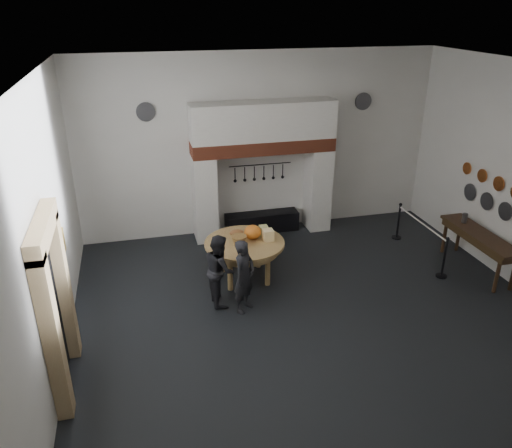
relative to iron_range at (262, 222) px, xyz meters
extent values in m
cube|color=black|center=(0.00, -3.72, -0.25)|extent=(9.00, 8.00, 0.02)
cube|color=silver|center=(0.00, -3.72, 4.25)|extent=(9.00, 8.00, 0.02)
cube|color=silver|center=(0.00, 0.28, 2.00)|extent=(9.00, 0.02, 4.50)
cube|color=silver|center=(0.00, -7.72, 2.00)|extent=(9.00, 0.02, 4.50)
cube|color=silver|center=(-4.50, -3.72, 2.00)|extent=(0.02, 8.00, 4.50)
cube|color=silver|center=(-1.48, -0.07, 0.82)|extent=(0.55, 0.70, 2.15)
cube|color=silver|center=(1.48, -0.07, 0.82)|extent=(0.55, 0.70, 2.15)
cube|color=#9E442B|center=(0.00, -0.07, 2.06)|extent=(3.50, 0.72, 0.32)
cube|color=silver|center=(0.00, -0.07, 2.67)|extent=(3.50, 0.70, 0.90)
cube|color=black|center=(0.00, 0.00, 0.00)|extent=(1.90, 0.45, 0.50)
cylinder|color=black|center=(0.00, 0.20, 1.50)|extent=(1.60, 0.02, 0.02)
cube|color=black|center=(-4.47, -4.72, 1.00)|extent=(0.04, 1.10, 2.50)
cube|color=tan|center=(-4.38, -5.42, 1.05)|extent=(0.22, 0.30, 2.60)
cube|color=tan|center=(-4.38, -4.02, 1.05)|extent=(0.22, 0.30, 2.60)
cube|color=tan|center=(-4.38, -4.72, 2.40)|extent=(0.22, 1.70, 0.30)
cube|color=gold|center=(-4.45, -2.92, 1.35)|extent=(0.05, 0.34, 0.44)
cylinder|color=tan|center=(-0.97, -2.25, 0.59)|extent=(1.89, 1.89, 0.07)
ellipsoid|color=orange|center=(-0.77, -2.15, 0.78)|extent=(0.36, 0.36, 0.31)
cube|color=#FFDF98|center=(-0.47, -2.30, 0.74)|extent=(0.22, 0.22, 0.24)
cube|color=#CECF7C|center=(-0.49, -2.00, 0.72)|extent=(0.18, 0.18, 0.20)
cone|color=#A47F3C|center=(-1.12, -2.40, 0.73)|extent=(0.36, 0.36, 0.22)
ellipsoid|color=#A16C39|center=(-1.07, -1.90, 0.69)|extent=(0.31, 0.18, 0.13)
imported|color=black|center=(-1.25, -3.44, 0.49)|extent=(0.63, 0.63, 1.48)
imported|color=black|center=(-1.65, -3.04, 0.48)|extent=(0.59, 0.74, 1.46)
cube|color=#382714|center=(4.10, -3.15, 0.62)|extent=(0.55, 2.20, 0.06)
cylinder|color=#56555B|center=(4.10, -2.55, 0.76)|extent=(0.12, 0.12, 0.22)
cylinder|color=#C6662D|center=(4.46, -2.97, 1.70)|extent=(0.03, 0.32, 0.32)
cylinder|color=#C6662D|center=(4.46, -2.42, 1.70)|extent=(0.03, 0.30, 0.30)
cylinder|color=#C6662D|center=(4.46, -1.87, 1.70)|extent=(0.03, 0.28, 0.28)
cylinder|color=#4C4C51|center=(4.46, -3.32, 1.20)|extent=(0.03, 0.40, 0.40)
cylinder|color=#4C4C51|center=(4.46, -2.72, 1.20)|extent=(0.03, 0.40, 0.40)
cylinder|color=#4C4C51|center=(4.46, -2.12, 1.20)|extent=(0.03, 0.40, 0.40)
cylinder|color=#4C4C51|center=(-2.70, 0.24, 2.95)|extent=(0.44, 0.03, 0.44)
cylinder|color=#4C4C51|center=(2.70, 0.24, 2.95)|extent=(0.44, 0.03, 0.44)
cylinder|color=black|center=(3.22, -3.26, 0.20)|extent=(0.05, 0.05, 0.90)
cylinder|color=black|center=(3.22, -1.26, 0.20)|extent=(0.05, 0.05, 0.90)
cylinder|color=silver|center=(3.22, -2.26, 0.60)|extent=(0.04, 2.00, 0.04)
camera|label=1|loc=(-3.03, -11.48, 5.29)|focal=35.00mm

